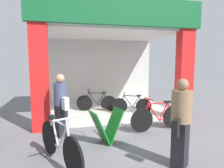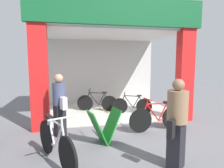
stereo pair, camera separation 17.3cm
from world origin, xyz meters
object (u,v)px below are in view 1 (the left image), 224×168
object	(u,v)px
sandwich_board_sign	(106,126)
bicycle_parked_0	(59,144)
bicycle_parked_1	(158,117)
bicycle_inside_0	(97,103)
bicycle_inside_1	(132,105)
pedestrian_1	(181,122)
pedestrian_2	(61,105)

from	to	relation	value
sandwich_board_sign	bicycle_parked_0	bearing A→B (deg)	-146.11
bicycle_parked_1	sandwich_board_sign	world-z (taller)	bicycle_parked_1
bicycle_inside_0	bicycle_inside_1	distance (m)	1.35
bicycle_inside_1	sandwich_board_sign	xyz separation A→B (m)	(-1.46, -2.30, 0.08)
bicycle_inside_0	pedestrian_1	xyz separation A→B (m)	(0.79, -4.31, 0.50)
bicycle_inside_0	bicycle_parked_0	bearing A→B (deg)	-110.11
bicycle_inside_1	bicycle_parked_1	size ratio (longest dim) A/B	0.83
bicycle_inside_1	sandwich_board_sign	distance (m)	2.73
bicycle_parked_0	sandwich_board_sign	distance (m)	1.28
bicycle_parked_0	sandwich_board_sign	xyz separation A→B (m)	(1.06, 0.71, 0.01)
bicycle_inside_0	sandwich_board_sign	size ratio (longest dim) A/B	1.84
bicycle_parked_0	bicycle_parked_1	bearing A→B (deg)	24.41
bicycle_parked_0	pedestrian_1	world-z (taller)	pedestrian_1
bicycle_parked_0	bicycle_inside_0	bearing A→B (deg)	69.89
bicycle_parked_0	bicycle_parked_1	distance (m)	2.91
bicycle_inside_1	pedestrian_2	xyz separation A→B (m)	(-2.49, -1.62, 0.51)
pedestrian_2	bicycle_parked_1	bearing A→B (deg)	-4.18
pedestrian_1	pedestrian_2	distance (m)	2.93
bicycle_parked_1	sandwich_board_sign	size ratio (longest dim) A/B	2.04
bicycle_inside_0	pedestrian_2	distance (m)	2.65
bicycle_inside_0	bicycle_inside_1	world-z (taller)	bicycle_inside_0
bicycle_parked_0	bicycle_inside_1	bearing A→B (deg)	50.07
pedestrian_1	bicycle_inside_0	bearing A→B (deg)	100.35
pedestrian_2	bicycle_inside_1	bearing A→B (deg)	33.08
bicycle_parked_1	bicycle_inside_0	bearing A→B (deg)	118.22
sandwich_board_sign	bicycle_inside_1	bearing A→B (deg)	57.57
sandwich_board_sign	pedestrian_1	world-z (taller)	pedestrian_1
bicycle_parked_1	sandwich_board_sign	distance (m)	1.67
bicycle_inside_1	pedestrian_2	size ratio (longest dim) A/B	0.86
bicycle_parked_1	bicycle_parked_0	bearing A→B (deg)	-155.59
pedestrian_1	bicycle_parked_1	bearing A→B (deg)	74.14
bicycle_parked_0	bicycle_parked_1	size ratio (longest dim) A/B	0.97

